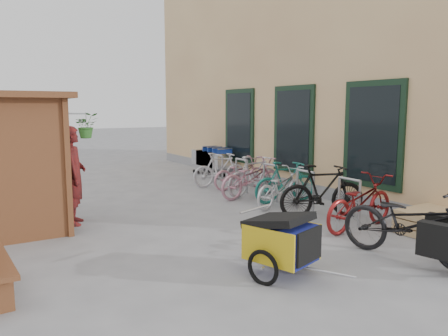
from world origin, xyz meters
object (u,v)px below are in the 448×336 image
bike_0 (360,202)px  shopping_carts (211,158)px  cargo_bike (413,224)px  bike_3 (286,182)px  bike_2 (281,187)px  bike_1 (322,191)px  bike_4 (251,178)px  bike_5 (254,176)px  bike_6 (240,173)px  pallet_stack (442,224)px  child_trailer (282,240)px  bike_7 (220,170)px  person_kiosk (73,176)px

bike_0 → shopping_carts: bearing=-14.4°
cargo_bike → bike_3: 4.03m
shopping_carts → bike_2: (-0.89, -4.65, -0.11)m
bike_1 → bike_3: (0.26, 1.45, -0.05)m
bike_4 → bike_5: bearing=-55.8°
bike_3 → bike_6: bike_3 is taller
pallet_stack → bike_0: 1.35m
pallet_stack → bike_5: 4.52m
bike_1 → bike_5: (0.09, 2.46, -0.03)m
child_trailer → bike_1: bearing=19.1°
bike_3 → bike_5: (-0.17, 1.01, 0.02)m
bike_5 → bike_0: bearing=170.1°
bike_6 → bike_2: bearing=168.4°
bike_3 → bike_7: bearing=13.0°
child_trailer → bike_3: bearing=32.2°
shopping_carts → cargo_bike: cargo_bike is taller
bike_5 → pallet_stack: bearing=-179.0°
child_trailer → bike_4: 4.92m
child_trailer → bike_3: 4.41m
bike_2 → bike_5: bike_5 is taller
cargo_bike → bike_5: bearing=69.1°
pallet_stack → bike_3: (-0.53, 3.44, 0.27)m
shopping_carts → bike_3: (-0.53, -4.37, -0.07)m
bike_3 → bike_4: (-0.34, 0.87, 0.00)m
bike_4 → child_trailer: bearing=143.8°
bike_0 → bike_6: bike_0 is taller
bike_4 → bike_2: bearing=173.5°
bike_4 → bike_0: bearing=175.1°
bike_7 → bike_1: bearing=-174.2°
bike_0 → bike_3: 2.42m
bike_3 → bike_6: bearing=6.5°
bike_2 → bike_4: bearing=-16.4°
person_kiosk → bike_5: 4.39m
child_trailer → bike_0: (2.54, 0.98, 0.01)m
cargo_bike → bike_2: bearing=68.9°
person_kiosk → bike_7: size_ratio=1.16×
child_trailer → person_kiosk: 4.33m
bike_7 → person_kiosk: bearing=120.2°
pallet_stack → shopping_carts: (-0.00, 7.82, 0.34)m
bike_6 → shopping_carts: bearing=-13.2°
pallet_stack → bike_0: bearing=128.2°
pallet_stack → cargo_bike: (-1.47, -0.48, 0.32)m
shopping_carts → cargo_bike: size_ratio=0.82×
bike_4 → bike_5: bike_5 is taller
pallet_stack → child_trailer: (-3.36, 0.06, 0.26)m
child_trailer → bike_1: (2.57, 1.93, 0.06)m
bike_2 → bike_5: size_ratio=0.99×
bike_4 → bike_7: bearing=-9.1°
shopping_carts → bike_0: bearing=-96.9°
shopping_carts → bike_7: bearing=-112.7°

